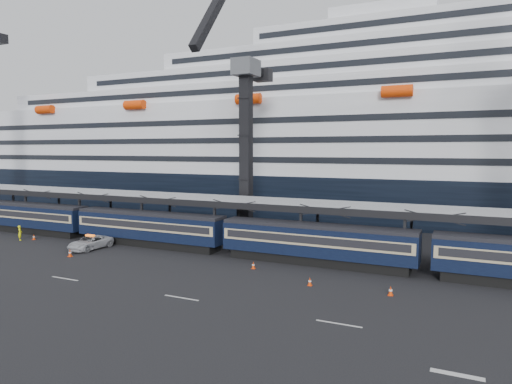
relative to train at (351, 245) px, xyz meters
The scene contains 12 objects.
ground 11.25m from the train, 65.06° to the right, with size 260.00×260.00×0.00m, color black.
train is the anchor object (origin of this frame).
canopy 6.85m from the train, 40.71° to the left, with size 130.00×6.25×5.53m.
cruise_ship 37.56m from the train, 84.34° to the left, with size 214.09×28.84×34.00m.
crane_dark_near 20.10m from the train, 150.76° to the left, with size 4.50×17.75×35.08m.
pickup_truck 28.53m from the train, behind, with size 2.43×5.28×1.47m, color #B0B2B8.
worker 39.89m from the train, behind, with size 0.67×0.44×1.82m, color #FCFC0D.
traffic_cone_a 38.64m from the train, behind, with size 0.34×0.34×0.68m.
traffic_cone_b 28.54m from the train, 163.93° to the right, with size 0.41×0.41×0.81m.
traffic_cone_c 7.38m from the train, 103.31° to the right, with size 0.35×0.35×0.70m.
traffic_cone_d 9.28m from the train, 152.90° to the right, with size 0.34×0.34×0.69m.
traffic_cone_e 8.44m from the train, 55.04° to the right, with size 0.38×0.38×0.76m.
Camera 1 is at (5.16, -31.69, 11.07)m, focal length 32.00 mm.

